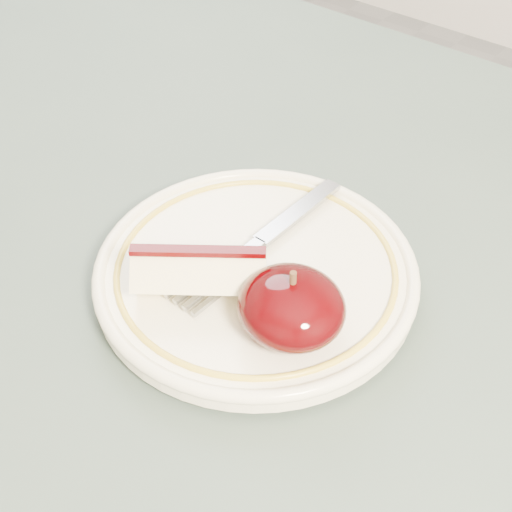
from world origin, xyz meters
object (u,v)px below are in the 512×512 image
Objects in this scene: table at (129,371)px; plate at (256,272)px; apple_half at (292,307)px; fork at (259,243)px.

table is 0.14m from plate.
plate is 0.06m from apple_half.
apple_half reaches higher than plate.
table is 5.62× the size of fork.
apple_half reaches higher than table.
apple_half is at bearing -124.73° from fork.
apple_half is (0.12, 0.03, 0.13)m from table.
fork is (-0.06, 0.04, -0.02)m from apple_half.
plate is 3.30× the size of apple_half.
apple_half is at bearing 14.85° from table.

